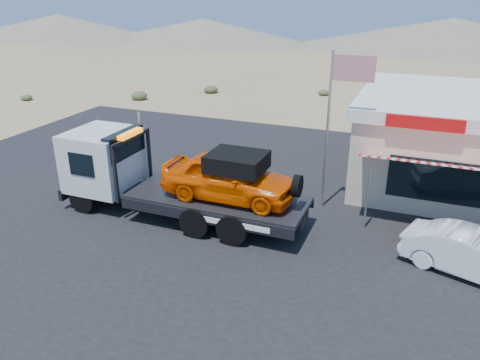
# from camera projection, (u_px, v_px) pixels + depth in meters

# --- Properties ---
(ground) EXTENTS (120.00, 120.00, 0.00)m
(ground) POSITION_uv_depth(u_px,v_px,m) (159.00, 237.00, 16.23)
(ground) COLOR #927753
(ground) RESTS_ON ground
(asphalt_lot) EXTENTS (32.00, 24.00, 0.02)m
(asphalt_lot) POSITION_uv_depth(u_px,v_px,m) (244.00, 211.00, 18.11)
(asphalt_lot) COLOR black
(asphalt_lot) RESTS_ON ground
(tow_truck) EXTENTS (9.23, 2.74, 3.09)m
(tow_truck) POSITION_uv_depth(u_px,v_px,m) (175.00, 175.00, 17.12)
(tow_truck) COLOR black
(tow_truck) RESTS_ON asphalt_lot
(white_sedan) EXTENTS (4.30, 2.57, 1.34)m
(white_sedan) POSITION_uv_depth(u_px,v_px,m) (473.00, 255.00, 13.86)
(white_sedan) COLOR silver
(white_sedan) RESTS_ON asphalt_lot
(flagpole) EXTENTS (1.55, 0.10, 6.00)m
(flagpole) POSITION_uv_depth(u_px,v_px,m) (335.00, 114.00, 16.95)
(flagpole) COLOR #99999E
(flagpole) RESTS_ON asphalt_lot
(desert_scrub) EXTENTS (22.22, 34.64, 0.66)m
(desert_scrub) POSITION_uv_depth(u_px,v_px,m) (41.00, 123.00, 28.56)
(desert_scrub) COLOR #394927
(desert_scrub) RESTS_ON ground
(distant_hills) EXTENTS (126.00, 48.00, 4.20)m
(distant_hills) POSITION_uv_depth(u_px,v_px,m) (301.00, 33.00, 66.12)
(distant_hills) COLOR #726B59
(distant_hills) RESTS_ON ground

